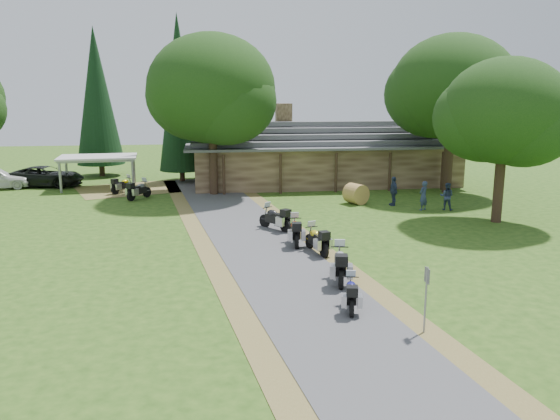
{
  "coord_description": "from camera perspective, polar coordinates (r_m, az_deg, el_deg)",
  "views": [
    {
      "loc": [
        -3.22,
        -18.28,
        6.91
      ],
      "look_at": [
        0.16,
        6.44,
        1.6
      ],
      "focal_mm": 35.0,
      "sensor_mm": 36.0,
      "label": 1
    }
  ],
  "objects": [
    {
      "name": "ground",
      "position": [
        19.81,
        2.08,
        -8.41
      ],
      "size": [
        120.0,
        120.0,
        0.0
      ],
      "primitive_type": "plane",
      "color": "#264914",
      "rests_on": "ground"
    },
    {
      "name": "driveway",
      "position": [
        23.49,
        -0.8,
        -5.1
      ],
      "size": [
        51.95,
        51.95,
        0.0
      ],
      "primitive_type": "plane",
      "rotation": [
        0.0,
        0.0,
        0.14
      ],
      "color": "#4E4E51",
      "rests_on": "ground"
    },
    {
      "name": "lodge",
      "position": [
        43.51,
        4.51,
        6.09
      ],
      "size": [
        21.4,
        9.4,
        4.9
      ],
      "primitive_type": null,
      "color": "#513A29",
      "rests_on": "ground"
    },
    {
      "name": "carport",
      "position": [
        43.08,
        -18.4,
        3.79
      ],
      "size": [
        5.88,
        4.2,
        2.41
      ],
      "primitive_type": null,
      "rotation": [
        0.0,
        0.0,
        0.09
      ],
      "color": "silver",
      "rests_on": "ground"
    },
    {
      "name": "car_dark_suv",
      "position": [
        45.27,
        -23.31,
        3.74
      ],
      "size": [
        3.73,
        6.46,
        2.32
      ],
      "primitive_type": "imported",
      "rotation": [
        0.0,
        0.0,
        1.37
      ],
      "color": "black",
      "rests_on": "ground"
    },
    {
      "name": "motorcycle_row_a",
      "position": [
        18.14,
        7.44,
        -8.52
      ],
      "size": [
        0.91,
        1.77,
        1.16
      ],
      "primitive_type": null,
      "rotation": [
        0.0,
        0.0,
        1.35
      ],
      "color": "navy",
      "rests_on": "ground"
    },
    {
      "name": "motorcycle_row_b",
      "position": [
        20.62,
        6.31,
        -5.51
      ],
      "size": [
        1.09,
        2.22,
        1.45
      ],
      "primitive_type": null,
      "rotation": [
        0.0,
        0.0,
        1.37
      ],
      "color": "#A6A9AE",
      "rests_on": "ground"
    },
    {
      "name": "motorcycle_row_c",
      "position": [
        24.18,
        3.85,
        -3.0
      ],
      "size": [
        1.06,
        2.02,
        1.32
      ],
      "primitive_type": null,
      "rotation": [
        0.0,
        0.0,
        1.81
      ],
      "color": "gold",
      "rests_on": "ground"
    },
    {
      "name": "motorcycle_row_d",
      "position": [
        25.52,
        1.63,
        -2.09
      ],
      "size": [
        0.85,
        2.09,
        1.39
      ],
      "primitive_type": null,
      "rotation": [
        0.0,
        0.0,
        1.48
      ],
      "color": "red",
      "rests_on": "ground"
    },
    {
      "name": "motorcycle_row_e",
      "position": [
        28.2,
        -0.53,
        -0.74
      ],
      "size": [
        1.7,
        2.0,
        1.37
      ],
      "primitive_type": null,
      "rotation": [
        0.0,
        0.0,
        2.2
      ],
      "color": "black",
      "rests_on": "ground"
    },
    {
      "name": "motorcycle_carport_a",
      "position": [
        40.39,
        -16.08,
        2.59
      ],
      "size": [
        1.67,
        1.75,
        1.25
      ],
      "primitive_type": null,
      "rotation": [
        0.0,
        0.0,
        0.83
      ],
      "color": "yellow",
      "rests_on": "ground"
    },
    {
      "name": "motorcycle_carport_b",
      "position": [
        37.77,
        -14.52,
        2.13
      ],
      "size": [
        1.67,
        1.99,
        1.36
      ],
      "primitive_type": null,
      "rotation": [
        0.0,
        0.0,
        0.95
      ],
      "color": "slate",
      "rests_on": "ground"
    },
    {
      "name": "person_a",
      "position": [
        34.13,
        14.76,
        1.71
      ],
      "size": [
        0.73,
        0.68,
        2.09
      ],
      "primitive_type": "imported",
      "rotation": [
        0.0,
        0.0,
        3.7
      ],
      "color": "navy",
      "rests_on": "ground"
    },
    {
      "name": "person_b",
      "position": [
        34.57,
        17.04,
        1.61
      ],
      "size": [
        0.68,
        0.63,
        1.96
      ],
      "primitive_type": "imported",
      "rotation": [
        0.0,
        0.0,
        2.61
      ],
      "color": "navy",
      "rests_on": "ground"
    },
    {
      "name": "person_c",
      "position": [
        35.14,
        11.77,
        2.21
      ],
      "size": [
        0.46,
        0.62,
        2.16
      ],
      "primitive_type": "imported",
      "rotation": [
        0.0,
        0.0,
        4.74
      ],
      "color": "navy",
      "rests_on": "ground"
    },
    {
      "name": "hay_bale",
      "position": [
        35.34,
        7.94,
        1.69
      ],
      "size": [
        1.67,
        1.61,
        1.29
      ],
      "primitive_type": "cylinder",
      "rotation": [
        1.57,
        0.0,
        0.43
      ],
      "color": "olive",
      "rests_on": "ground"
    },
    {
      "name": "sign_post",
      "position": [
        16.67,
        14.98,
        -9.12
      ],
      "size": [
        0.37,
        0.06,
        2.03
      ],
      "primitive_type": null,
      "color": "gray",
      "rests_on": "ground"
    },
    {
      "name": "oak_lodge_left",
      "position": [
        38.1,
        -7.12,
        10.36
      ],
      "size": [
        8.72,
        8.72,
        11.75
      ],
      "primitive_type": null,
      "color": "black",
      "rests_on": "ground"
    },
    {
      "name": "oak_lodge_right",
      "position": [
        40.35,
        17.5,
        10.11
      ],
      "size": [
        8.54,
        8.54,
        11.91
      ],
      "primitive_type": null,
      "color": "black",
      "rests_on": "ground"
    },
    {
      "name": "oak_driveway",
      "position": [
        31.76,
        22.3,
        7.46
      ],
      "size": [
        6.65,
        6.65,
        9.76
      ],
      "primitive_type": null,
      "color": "black",
      "rests_on": "ground"
    },
    {
      "name": "cedar_near",
      "position": [
        44.41,
        -10.46,
        11.34
      ],
      "size": [
        3.53,
        3.53,
        13.08
      ],
      "primitive_type": "cone",
      "color": "black",
      "rests_on": "ground"
    },
    {
      "name": "cedar_far",
      "position": [
        49.19,
        -18.53,
        10.61
      ],
      "size": [
        3.95,
        3.95,
        12.45
      ],
      "primitive_type": "cone",
      "color": "black",
      "rests_on": "ground"
    }
  ]
}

